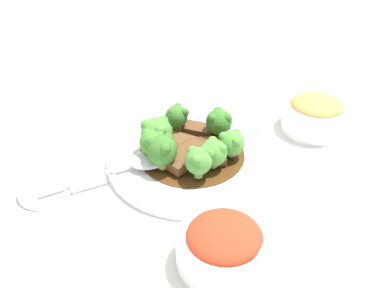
# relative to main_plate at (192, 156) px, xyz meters

# --- Properties ---
(ground_plane) EXTENTS (4.00, 4.00, 0.00)m
(ground_plane) POSITION_rel_main_plate_xyz_m (0.00, 0.00, -0.01)
(ground_plane) COLOR white
(main_plate) EXTENTS (0.27, 0.27, 0.02)m
(main_plate) POSITION_rel_main_plate_xyz_m (0.00, 0.00, 0.00)
(main_plate) COLOR white
(main_plate) RESTS_ON ground_plane
(beef_strip_0) EXTENTS (0.06, 0.04, 0.01)m
(beef_strip_0) POSITION_rel_main_plate_xyz_m (-0.04, -0.01, 0.01)
(beef_strip_0) COLOR brown
(beef_strip_0) RESTS_ON main_plate
(beef_strip_1) EXTENTS (0.08, 0.06, 0.01)m
(beef_strip_1) POSITION_rel_main_plate_xyz_m (0.02, 0.02, 0.01)
(beef_strip_1) COLOR #56331E
(beef_strip_1) RESTS_ON main_plate
(beef_strip_2) EXTENTS (0.06, 0.08, 0.02)m
(beef_strip_2) POSITION_rel_main_plate_xyz_m (0.02, -0.02, 0.02)
(beef_strip_2) COLOR brown
(beef_strip_2) RESTS_ON main_plate
(beef_strip_3) EXTENTS (0.06, 0.06, 0.01)m
(beef_strip_3) POSITION_rel_main_plate_xyz_m (-0.01, -0.00, 0.01)
(beef_strip_3) COLOR brown
(beef_strip_3) RESTS_ON main_plate
(beef_strip_4) EXTENTS (0.06, 0.06, 0.01)m
(beef_strip_4) POSITION_rel_main_plate_xyz_m (-0.04, 0.03, 0.02)
(beef_strip_4) COLOR brown
(beef_strip_4) RESTS_ON main_plate
(broccoli_floret_0) EXTENTS (0.05, 0.05, 0.05)m
(broccoli_floret_0) POSITION_rel_main_plate_xyz_m (0.02, -0.06, 0.04)
(broccoli_floret_0) COLOR #8EB756
(broccoli_floret_0) RESTS_ON main_plate
(broccoli_floret_1) EXTENTS (0.04, 0.04, 0.05)m
(broccoli_floret_1) POSITION_rel_main_plate_xyz_m (-0.06, 0.00, 0.04)
(broccoli_floret_1) COLOR #7FA84C
(broccoli_floret_1) RESTS_ON main_plate
(broccoli_floret_2) EXTENTS (0.04, 0.04, 0.05)m
(broccoli_floret_2) POSITION_rel_main_plate_xyz_m (-0.01, -0.06, 0.04)
(broccoli_floret_2) COLOR #8EB756
(broccoli_floret_2) RESTS_ON main_plate
(broccoli_floret_3) EXTENTS (0.05, 0.05, 0.05)m
(broccoli_floret_3) POSITION_rel_main_plate_xyz_m (-0.03, -0.05, 0.04)
(broccoli_floret_3) COLOR #7FA84C
(broccoli_floret_3) RESTS_ON main_plate
(broccoli_floret_4) EXTENTS (0.04, 0.04, 0.05)m
(broccoli_floret_4) POSITION_rel_main_plate_xyz_m (-0.02, 0.06, 0.04)
(broccoli_floret_4) COLOR #8EB756
(broccoli_floret_4) RESTS_ON main_plate
(broccoli_floret_5) EXTENTS (0.04, 0.04, 0.05)m
(broccoli_floret_5) POSITION_rel_main_plate_xyz_m (0.06, -0.02, 0.04)
(broccoli_floret_5) COLOR #7FA84C
(broccoli_floret_5) RESTS_ON main_plate
(broccoli_floret_6) EXTENTS (0.04, 0.04, 0.04)m
(broccoli_floret_6) POSITION_rel_main_plate_xyz_m (0.03, 0.05, 0.03)
(broccoli_floret_6) COLOR #8EB756
(broccoli_floret_6) RESTS_ON main_plate
(broccoli_floret_7) EXTENTS (0.04, 0.04, 0.05)m
(broccoli_floret_7) POSITION_rel_main_plate_xyz_m (0.05, 0.01, 0.03)
(broccoli_floret_7) COLOR #8EB756
(broccoli_floret_7) RESTS_ON main_plate
(serving_spoon) EXTENTS (0.05, 0.20, 0.01)m
(serving_spoon) POSITION_rel_main_plate_xyz_m (0.00, -0.08, 0.02)
(serving_spoon) COLOR silver
(serving_spoon) RESTS_ON main_plate
(side_bowl_kimchi) EXTENTS (0.11, 0.11, 0.06)m
(side_bowl_kimchi) POSITION_rel_main_plate_xyz_m (0.20, -0.05, 0.02)
(side_bowl_kimchi) COLOR white
(side_bowl_kimchi) RESTS_ON ground_plane
(side_bowl_appetizer) EXTENTS (0.11, 0.11, 0.06)m
(side_bowl_appetizer) POSITION_rel_main_plate_xyz_m (-0.00, 0.23, 0.02)
(side_bowl_appetizer) COLOR white
(side_bowl_appetizer) RESTS_ON ground_plane
(sauce_dish) EXTENTS (0.08, 0.08, 0.01)m
(sauce_dish) POSITION_rel_main_plate_xyz_m (-0.02, -0.23, -0.00)
(sauce_dish) COLOR white
(sauce_dish) RESTS_ON ground_plane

